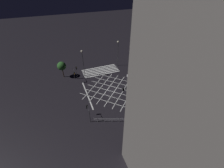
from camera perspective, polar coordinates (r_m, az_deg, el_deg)
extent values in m
plane|color=black|center=(39.99, 0.00, -1.85)|extent=(200.00, 200.00, 0.00)
cube|color=silver|center=(45.99, -3.52, 3.73)|extent=(11.21, 0.50, 0.01)
cube|color=silver|center=(46.72, -3.87, 4.29)|extent=(11.21, 0.50, 0.01)
cube|color=silver|center=(47.46, -4.21, 4.82)|extent=(11.21, 0.50, 0.01)
cube|color=silver|center=(48.20, -4.54, 5.34)|extent=(11.21, 0.50, 0.01)
cube|color=silver|center=(48.94, -4.86, 5.84)|extent=(11.21, 0.50, 0.01)
cube|color=silver|center=(49.69, -5.18, 6.33)|extent=(11.21, 0.50, 0.01)
cube|color=silver|center=(41.84, -6.26, -0.14)|extent=(9.79, 9.79, 0.01)
cube|color=silver|center=(43.72, 2.63, 1.85)|extent=(9.79, 9.79, 0.01)
cube|color=silver|center=(41.04, -3.83, -0.80)|extent=(9.79, 9.79, 0.01)
cube|color=silver|center=(42.20, 1.63, 0.45)|extent=(9.79, 9.79, 0.01)
cube|color=silver|center=(40.32, -1.30, -1.49)|extent=(9.79, 9.79, 0.01)
cube|color=silver|center=(40.72, 0.56, -1.05)|extent=(9.79, 9.79, 0.01)
cube|color=silver|center=(39.69, 1.32, -2.20)|extent=(9.79, 9.79, 0.01)
cube|color=silver|center=(39.28, -0.59, -2.67)|extent=(9.79, 9.79, 0.01)
cube|color=silver|center=(39.15, 4.02, -2.93)|extent=(9.79, 9.79, 0.01)
cube|color=silver|center=(37.90, -1.82, -4.40)|extent=(9.79, 9.79, 0.01)
cube|color=silver|center=(38.71, 6.78, -3.66)|extent=(9.79, 9.79, 0.01)
cube|color=silver|center=(36.57, -3.16, -6.26)|extent=(9.79, 9.79, 0.01)
cube|color=silver|center=(38.61, -9.37, -4.06)|extent=(0.30, 11.21, 0.01)
cube|color=beige|center=(28.72, 29.66, -23.19)|extent=(0.06, 1.40, 1.80)
cube|color=beige|center=(29.76, 24.42, -18.08)|extent=(0.06, 1.40, 1.80)
cube|color=black|center=(26.24, 31.85, -19.38)|extent=(0.06, 1.40, 1.80)
cube|color=beige|center=(27.38, 26.12, -14.02)|extent=(0.06, 1.40, 1.80)
cube|color=beige|center=(23.94, 34.34, -14.77)|extent=(0.06, 1.40, 1.80)
cube|color=black|center=(25.19, 28.06, -9.21)|extent=(0.06, 1.40, 1.80)
cube|color=black|center=(23.24, 30.28, -3.52)|extent=(0.06, 1.40, 1.80)
cube|color=beige|center=(21.60, 32.84, 3.13)|extent=(0.06, 1.40, 1.80)
cube|color=black|center=(20.34, 35.81, 10.72)|extent=(0.06, 1.40, 1.80)
cylinder|color=#2D2D30|center=(44.15, -14.34, 3.84)|extent=(0.11, 0.11, 3.65)
cylinder|color=#2D2D30|center=(42.39, -14.43, 5.04)|extent=(0.09, 2.13, 0.09)
cube|color=black|center=(41.71, -14.10, 3.81)|extent=(0.28, 0.16, 0.90)
sphere|color=black|center=(41.46, -14.13, 4.08)|extent=(0.18, 0.18, 0.18)
sphere|color=orange|center=(41.61, -14.07, 3.73)|extent=(0.18, 0.18, 0.18)
sphere|color=black|center=(41.77, -14.02, 3.39)|extent=(0.18, 0.18, 0.18)
cube|color=black|center=(41.78, -14.12, 3.87)|extent=(0.36, 0.02, 0.98)
cylinder|color=#2D2D30|center=(36.75, 17.57, -4.21)|extent=(0.11, 0.11, 3.68)
cube|color=black|center=(36.01, 17.83, -2.45)|extent=(0.28, 0.16, 0.90)
sphere|color=black|center=(35.90, 17.81, -1.97)|extent=(0.18, 0.18, 0.18)
sphere|color=black|center=(36.08, 17.73, -2.35)|extent=(0.18, 0.18, 0.18)
sphere|color=green|center=(36.26, 17.64, -2.72)|extent=(0.18, 0.18, 0.18)
cube|color=black|center=(35.96, 17.91, -2.53)|extent=(0.36, 0.02, 0.98)
cylinder|color=#2D2D30|center=(33.32, 5.82, -6.36)|extent=(0.11, 0.11, 4.44)
cylinder|color=#2D2D30|center=(32.73, 5.18, -2.46)|extent=(0.09, 2.25, 0.09)
cube|color=black|center=(33.79, 4.32, -1.94)|extent=(0.28, 0.16, 0.90)
sphere|color=black|center=(33.69, 4.27, -1.43)|extent=(0.18, 0.18, 0.18)
sphere|color=black|center=(33.87, 4.24, -1.84)|extent=(0.18, 0.18, 0.18)
sphere|color=green|center=(34.05, 4.22, -2.23)|extent=(0.18, 0.18, 0.18)
cube|color=black|center=(33.73, 4.39, -2.03)|extent=(0.36, 0.02, 0.98)
cylinder|color=#2D2D30|center=(44.04, -13.34, 4.22)|extent=(0.11, 0.11, 4.05)
cube|color=black|center=(43.28, -13.45, 5.97)|extent=(0.16, 0.28, 0.90)
sphere|color=black|center=(43.15, -13.36, 6.34)|extent=(0.18, 0.18, 0.18)
sphere|color=orange|center=(43.29, -13.30, 6.00)|extent=(0.18, 0.18, 0.18)
sphere|color=black|center=(43.44, -13.25, 5.66)|extent=(0.18, 0.18, 0.18)
cube|color=black|center=(43.28, -13.56, 5.94)|extent=(0.02, 0.36, 0.98)
cylinder|color=#2D2D30|center=(31.09, -8.47, -12.17)|extent=(0.11, 0.11, 3.24)
cylinder|color=#2D2D30|center=(30.68, -9.17, -9.07)|extent=(0.09, 1.94, 0.09)
cube|color=black|center=(31.68, -9.51, -8.46)|extent=(0.28, 0.16, 0.90)
sphere|color=black|center=(31.56, -9.61, -7.94)|extent=(0.18, 0.18, 0.18)
sphere|color=orange|center=(31.76, -9.56, -8.33)|extent=(0.18, 0.18, 0.18)
sphere|color=black|center=(31.97, -9.51, -8.71)|extent=(0.18, 0.18, 0.18)
cube|color=black|center=(31.62, -9.47, -8.57)|extent=(0.36, 0.02, 0.98)
cylinder|color=#2D2D30|center=(48.78, 2.22, 11.14)|extent=(0.14, 0.14, 7.99)
sphere|color=#F4EAC6|center=(47.16, 2.34, 15.73)|extent=(0.58, 0.58, 0.58)
cylinder|color=#2D2D30|center=(43.94, -10.84, 7.29)|extent=(0.14, 0.14, 7.71)
sphere|color=#F4EAC6|center=(42.18, -11.46, 12.08)|extent=(0.60, 0.60, 0.60)
cylinder|color=#2D2D30|center=(47.81, 18.38, 8.48)|extent=(0.14, 0.14, 7.64)
sphere|color=#F4EAC6|center=(46.21, 19.32, 12.81)|extent=(0.51, 0.51, 0.51)
cylinder|color=#38281C|center=(46.22, -18.11, 4.04)|extent=(0.26, 0.26, 2.78)
sphere|color=#285B23|center=(45.10, -18.66, 6.52)|extent=(2.46, 2.46, 2.46)
cube|color=silver|center=(44.81, 8.74, 3.19)|extent=(4.53, 1.77, 0.69)
cube|color=black|center=(44.53, 8.94, 3.86)|extent=(1.90, 1.56, 0.52)
sphere|color=white|center=(43.50, 6.52, 2.20)|extent=(0.16, 0.16, 0.16)
sphere|color=white|center=(44.30, 5.88, 2.94)|extent=(0.16, 0.16, 0.16)
cylinder|color=black|center=(43.77, 7.58, 2.09)|extent=(0.65, 0.20, 0.65)
cylinder|color=black|center=(44.88, 6.68, 3.11)|extent=(0.65, 0.20, 0.65)
cylinder|color=black|center=(45.02, 10.75, 2.80)|extent=(0.65, 0.20, 0.65)
cylinder|color=black|center=(46.10, 9.80, 3.78)|extent=(0.65, 0.20, 0.65)
cylinder|color=#B7B7BC|center=(31.93, -8.30, -13.43)|extent=(0.05, 0.05, 1.05)
cylinder|color=#B7B7BC|center=(31.76, -5.56, -13.51)|extent=(0.05, 0.05, 1.05)
cylinder|color=#B7B7BC|center=(31.65, -2.79, -13.55)|extent=(0.05, 0.05, 1.05)
cylinder|color=#B7B7BC|center=(31.62, 0.00, -13.57)|extent=(0.05, 0.05, 1.05)
cylinder|color=#B7B7BC|center=(31.65, 2.79, -13.55)|extent=(0.05, 0.05, 1.05)
cylinder|color=#B7B7BC|center=(31.76, 5.56, -13.51)|extent=(0.05, 0.05, 1.05)
cylinder|color=#B7B7BC|center=(31.93, 8.30, -13.43)|extent=(0.05, 0.05, 1.05)
cylinder|color=#B7B7BC|center=(31.25, 0.00, -13.00)|extent=(8.37, 3.29, 0.04)
cylinder|color=#B7B7BC|center=(31.58, 0.00, -13.51)|extent=(8.37, 3.29, 0.04)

